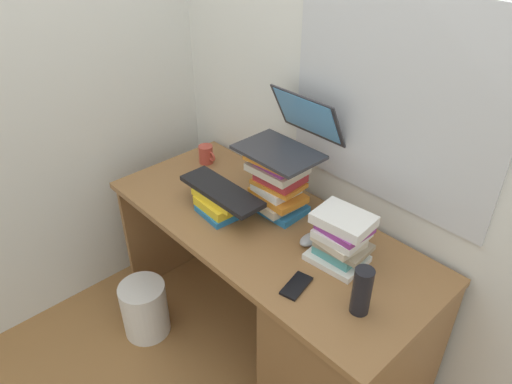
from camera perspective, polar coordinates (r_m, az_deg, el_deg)
The scene contains 14 objects.
ground_plane at distance 2.54m, azimuth 0.93°, elevation -17.01°, with size 6.00×6.00×0.00m, color olive.
wall_back at distance 2.00m, azimuth 9.25°, elevation 13.84°, with size 6.00×0.06×2.60m.
wall_left at distance 2.49m, azimuth -14.99°, elevation 17.06°, with size 0.05×6.00×2.60m, color silver.
desk at distance 2.06m, azimuth 8.29°, elevation -16.29°, with size 1.52×0.65×0.72m.
book_stack_tall at distance 2.04m, azimuth 2.66°, elevation 1.06°, with size 0.25×0.22×0.29m.
book_stack_keyboard_riser at distance 2.09m, azimuth -4.20°, elevation -1.28°, with size 0.24×0.20×0.10m.
book_stack_side at distance 1.82m, azimuth 10.19°, elevation -5.47°, with size 0.23×0.20×0.21m.
laptop at distance 1.99m, azimuth 4.17°, elevation 6.65°, with size 0.35×0.34×0.22m.
keyboard at distance 2.06m, azimuth -4.17°, elevation 0.12°, with size 0.42×0.14×0.02m, color black.
computer_mouse at distance 1.94m, azimuth 6.49°, elevation -5.67°, with size 0.06×0.10×0.04m, color #A5A8AD.
mug at distance 2.47m, azimuth -6.00°, elevation 4.52°, with size 0.11×0.07×0.09m.
water_bottle at distance 1.65m, azimuth 12.58°, elevation -11.53°, with size 0.07×0.07×0.18m, color black.
cell_phone at distance 1.76m, azimuth 4.87°, elevation -11.14°, with size 0.07×0.14×0.01m, color black.
wastebasket at distance 2.52m, azimuth -13.19°, elevation -13.49°, with size 0.23×0.23×0.30m, color silver.
Camera 1 is at (1.16, -1.13, 1.96)m, focal length 33.33 mm.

